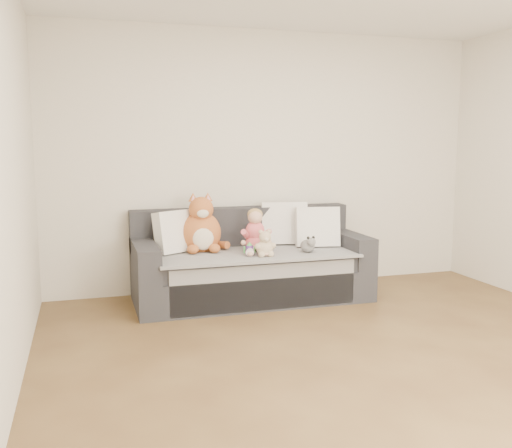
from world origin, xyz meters
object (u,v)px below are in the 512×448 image
at_px(sofa, 250,267).
at_px(teddy_bear, 265,245).
at_px(plush_cat, 202,229).
at_px(sippy_cup, 250,249).
at_px(toddler, 255,233).

distance_m(sofa, teddy_bear, 0.42).
bearing_deg(plush_cat, sippy_cup, -39.22).
bearing_deg(toddler, sofa, 120.34).
height_order(toddler, plush_cat, plush_cat).
bearing_deg(toddler, sippy_cup, -110.47).
xyz_separation_m(toddler, teddy_bear, (0.02, -0.25, -0.07)).
bearing_deg(teddy_bear, sofa, 97.95).
relative_size(sofa, toddler, 5.23).
bearing_deg(sofa, sippy_cup, -107.69).
bearing_deg(plush_cat, sofa, -8.10).
distance_m(plush_cat, sippy_cup, 0.52).
bearing_deg(plush_cat, toddler, -16.55).
distance_m(sofa, plush_cat, 0.59).
height_order(sofa, teddy_bear, sofa).
bearing_deg(teddy_bear, sippy_cup, 147.94).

